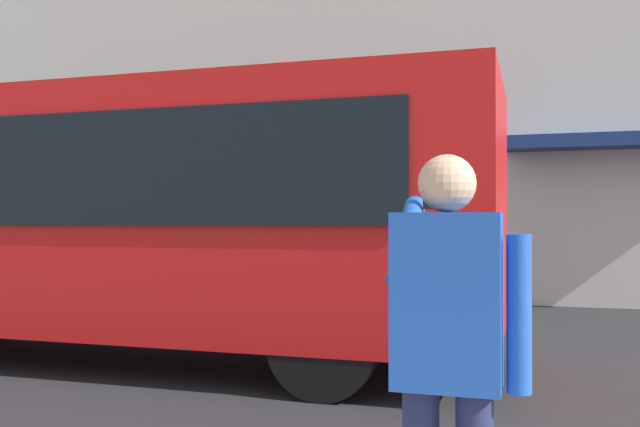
# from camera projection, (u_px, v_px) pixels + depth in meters

# --- Properties ---
(ground_plane) EXTENTS (60.00, 60.00, 0.00)m
(ground_plane) POSITION_uv_depth(u_px,v_px,m) (358.00, 371.00, 7.29)
(ground_plane) COLOR #232326
(building_facade_far) EXTENTS (28.00, 1.55, 12.00)m
(building_facade_far) POSITION_uv_depth(u_px,v_px,m) (441.00, 2.00, 13.83)
(building_facade_far) COLOR beige
(building_facade_far) RESTS_ON ground_plane
(red_bus) EXTENTS (9.05, 2.54, 3.08)m
(red_bus) POSITION_uv_depth(u_px,v_px,m) (104.00, 213.00, 8.07)
(red_bus) COLOR red
(red_bus) RESTS_ON ground_plane
(pedestrian_photographer) EXTENTS (0.53, 0.52, 1.70)m
(pedestrian_photographer) POSITION_uv_depth(u_px,v_px,m) (448.00, 342.00, 2.59)
(pedestrian_photographer) COLOR #1E2347
(pedestrian_photographer) RESTS_ON sidewalk_curb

